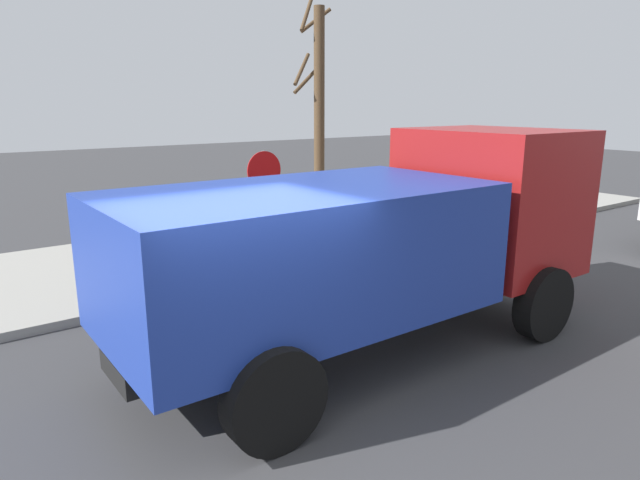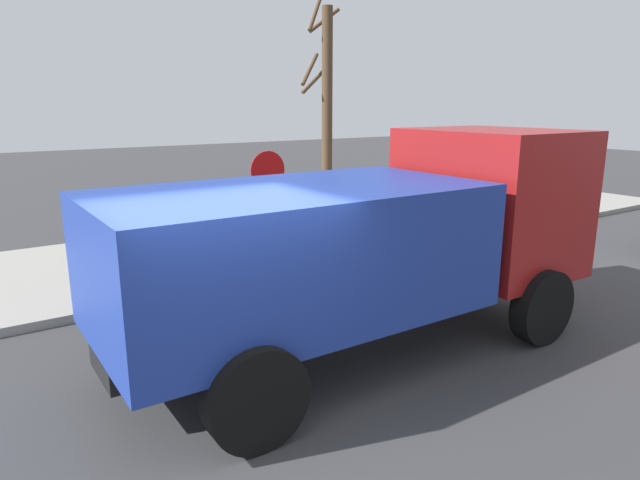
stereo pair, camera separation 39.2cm
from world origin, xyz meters
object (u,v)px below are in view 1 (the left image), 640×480
stop_sign (264,187)px  bare_tree (318,117)px  fire_hydrant (151,250)px  loose_tire (167,242)px  dump_truck_blue (380,236)px

stop_sign → bare_tree: 3.51m
fire_hydrant → loose_tire: size_ratio=0.70×
fire_hydrant → bare_tree: 5.46m
bare_tree → loose_tire: bearing=-165.3°
loose_tire → stop_sign: 2.18m
fire_hydrant → bare_tree: (4.78, 1.02, 2.44)m
fire_hydrant → dump_truck_blue: bearing=-72.9°
fire_hydrant → loose_tire: loose_tire is taller
loose_tire → stop_sign: stop_sign is taller
loose_tire → fire_hydrant: bearing=146.2°
bare_tree → stop_sign: bearing=-145.7°
dump_truck_blue → stop_sign: bearing=81.8°
fire_hydrant → bare_tree: bare_tree is taller
fire_hydrant → stop_sign: 2.52m
fire_hydrant → dump_truck_blue: dump_truck_blue is taller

